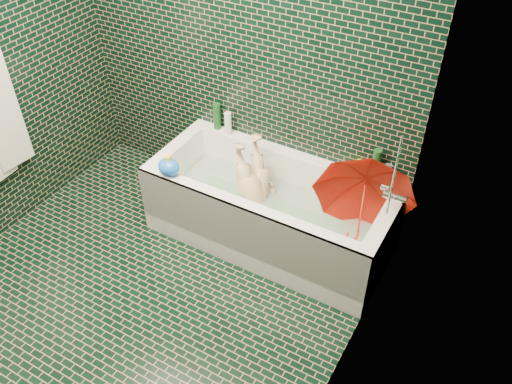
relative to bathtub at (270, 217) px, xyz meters
The scene contains 18 objects.
floor 1.12m from the bathtub, 114.07° to the right, with size 2.80×2.80×0.00m, color black.
wall_back 1.20m from the bathtub, 138.90° to the left, with size 2.80×2.80×0.00m, color black.
wall_right 1.68m from the bathtub, 49.85° to the right, with size 2.80×2.80×0.00m, color black.
bathtub is the anchor object (origin of this frame).
bath_mat 0.06m from the bathtub, 90.00° to the left, with size 1.35×0.47×0.01m, color green.
water 0.09m from the bathtub, 90.00° to the left, with size 1.48×0.53×0.00m, color silver.
faucet 0.99m from the bathtub, ahead, with size 0.18×0.19×0.55m.
child 0.16m from the bathtub, 162.79° to the left, with size 0.33×0.21×0.90m, color #D2AF83.
umbrella 0.73m from the bathtub, ahead, with size 0.63×0.63×0.55m, color red.
soap_bottle_a 0.88m from the bathtub, 25.28° to the left, with size 0.10×0.10×0.26m, color white.
soap_bottle_b 0.90m from the bathtub, 21.64° to the left, with size 0.08×0.09×0.18m, color #531E73.
soap_bottle_c 0.78m from the bathtub, 28.33° to the left, with size 0.14×0.14×0.18m, color #134218.
bottle_right_tall 0.83m from the bathtub, 28.83° to the left, with size 0.06×0.06×0.25m, color #134218.
bottle_right_pump 0.87m from the bathtub, 24.10° to the left, with size 0.05×0.05×0.18m, color silver.
bottle_left_tall 0.86m from the bathtub, 151.32° to the left, with size 0.06×0.06×0.21m, color #134218.
bottle_left_short 0.76m from the bathtub, 148.56° to the left, with size 0.05×0.05×0.18m, color white.
rubber_duck 0.69m from the bathtub, 38.51° to the left, with size 0.13×0.11×0.10m.
bath_toy 0.80m from the bathtub, 154.81° to the right, with size 0.18×0.16×0.15m.
Camera 1 is at (1.77, -1.52, 2.82)m, focal length 38.00 mm.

